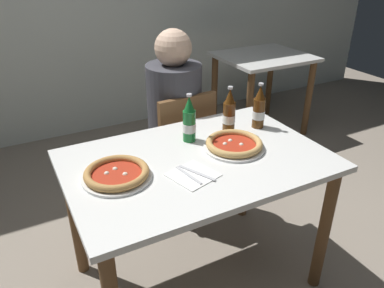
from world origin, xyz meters
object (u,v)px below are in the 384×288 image
object	(u,v)px
diner_seated	(175,128)
beer_bottle_right	(189,121)
napkin_with_cutlery	(193,175)
pizza_margherita_near	(234,144)
beer_bottle_left	(259,109)
dining_table_main	(197,179)
beer_bottle_center	(229,113)
pizza_marinara_far	(117,174)
chair_behind_table	(179,145)
dining_table_background	(262,72)

from	to	relation	value
diner_seated	beer_bottle_right	xyz separation A→B (m)	(-0.15, -0.48, 0.27)
napkin_with_cutlery	diner_seated	bearing A→B (deg)	69.93
pizza_margherita_near	beer_bottle_left	distance (m)	0.30
diner_seated	beer_bottle_left	size ratio (longest dim) A/B	4.89
dining_table_main	pizza_margherita_near	bearing A→B (deg)	0.22
beer_bottle_center	napkin_with_cutlery	world-z (taller)	beer_bottle_center
pizza_margherita_near	beer_bottle_center	size ratio (longest dim) A/B	1.20
dining_table_main	beer_bottle_left	size ratio (longest dim) A/B	4.86
pizza_margherita_near	napkin_with_cutlery	xyz separation A→B (m)	(-0.29, -0.12, -0.02)
pizza_marinara_far	chair_behind_table	bearing A→B (deg)	45.96
pizza_margherita_near	beer_bottle_center	distance (m)	0.21
beer_bottle_left	chair_behind_table	bearing A→B (deg)	118.53
diner_seated	dining_table_background	distance (m)	1.44
beer_bottle_left	beer_bottle_right	distance (m)	0.40
dining_table_main	pizza_margherita_near	xyz separation A→B (m)	(0.20, 0.00, 0.14)
dining_table_main	chair_behind_table	world-z (taller)	chair_behind_table
beer_bottle_right	napkin_with_cutlery	xyz separation A→B (m)	(-0.14, -0.30, -0.10)
beer_bottle_left	napkin_with_cutlery	size ratio (longest dim) A/B	1.11
pizza_margherita_near	pizza_marinara_far	world-z (taller)	same
diner_seated	napkin_with_cutlery	world-z (taller)	diner_seated
pizza_marinara_far	beer_bottle_right	distance (m)	0.47
dining_table_main	chair_behind_table	distance (m)	0.66
dining_table_main	dining_table_background	distance (m)	2.00
beer_bottle_right	napkin_with_cutlery	distance (m)	0.35
beer_bottle_center	chair_behind_table	bearing A→B (deg)	100.65
beer_bottle_left	beer_bottle_center	world-z (taller)	same
diner_seated	beer_bottle_center	distance (m)	0.56
napkin_with_cutlery	dining_table_background	bearing A→B (deg)	44.44
chair_behind_table	beer_bottle_left	xyz separation A→B (m)	(0.25, -0.46, 0.37)
chair_behind_table	pizza_margherita_near	distance (m)	0.67
pizza_marinara_far	napkin_with_cutlery	world-z (taller)	pizza_marinara_far
dining_table_background	dining_table_main	bearing A→B (deg)	-136.31
pizza_margherita_near	beer_bottle_center	bearing A→B (deg)	65.13
dining_table_background	pizza_margherita_near	world-z (taller)	pizza_margherita_near
chair_behind_table	napkin_with_cutlery	size ratio (longest dim) A/B	3.81
dining_table_main	diner_seated	world-z (taller)	diner_seated
pizza_marinara_far	napkin_with_cutlery	size ratio (longest dim) A/B	1.33
diner_seated	beer_bottle_left	world-z (taller)	diner_seated
dining_table_background	beer_bottle_right	xyz separation A→B (m)	(-1.39, -1.20, 0.26)
chair_behind_table	beer_bottle_right	size ratio (longest dim) A/B	3.44
beer_bottle_left	diner_seated	bearing A→B (deg)	116.50
dining_table_main	pizza_margherita_near	size ratio (longest dim) A/B	4.06
napkin_with_cutlery	beer_bottle_center	bearing A→B (deg)	38.78
dining_table_background	napkin_with_cutlery	bearing A→B (deg)	-135.56
dining_table_background	pizza_marinara_far	world-z (taller)	pizza_marinara_far
pizza_margherita_near	pizza_marinara_far	bearing A→B (deg)	179.43
dining_table_background	pizza_margherita_near	size ratio (longest dim) A/B	2.71
diner_seated	napkin_with_cutlery	size ratio (longest dim) A/B	5.42
beer_bottle_left	pizza_marinara_far	bearing A→B (deg)	-170.41
diner_seated	pizza_marinara_far	world-z (taller)	diner_seated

